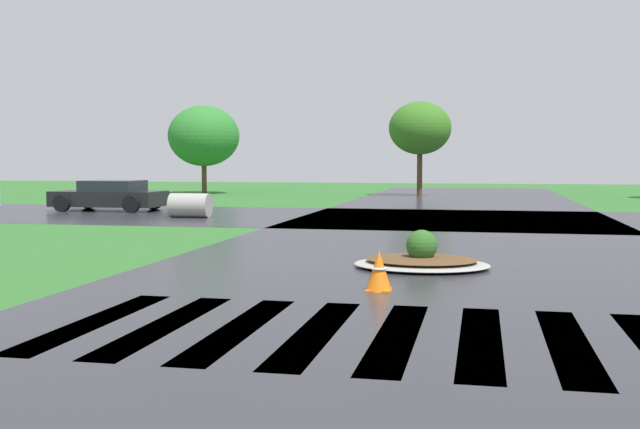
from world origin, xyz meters
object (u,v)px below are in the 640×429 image
at_px(drainage_pipe_stack, 190,205).
at_px(traffic_cone, 379,271).
at_px(car_dark_suv, 110,196).
at_px(median_island, 422,260).

height_order(drainage_pipe_stack, traffic_cone, drainage_pipe_stack).
height_order(car_dark_suv, traffic_cone, car_dark_suv).
height_order(car_dark_suv, drainage_pipe_stack, car_dark_suv).
relative_size(median_island, drainage_pipe_stack, 1.82).
distance_m(median_island, traffic_cone, 2.62).
distance_m(car_dark_suv, drainage_pipe_stack, 5.03).
bearing_deg(traffic_cone, median_island, 80.54).
height_order(median_island, car_dark_suv, car_dark_suv).
distance_m(drainage_pipe_stack, traffic_cone, 15.27).
bearing_deg(drainage_pipe_stack, median_island, -50.82).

